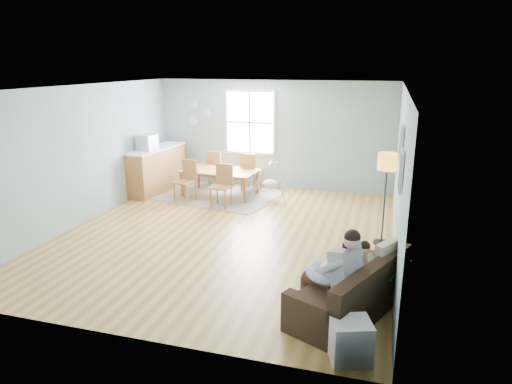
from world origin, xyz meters
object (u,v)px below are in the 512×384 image
(storage_cube, at_px, (350,341))
(dining_table, at_px, (219,183))
(father, at_px, (336,271))
(chair_se, at_px, (222,183))
(monitor, at_px, (147,143))
(baby_swing, at_px, (270,183))
(chair_sw, at_px, (187,178))
(chair_nw, at_px, (216,167))
(toddler, at_px, (357,262))
(counter, at_px, (157,169))
(chair_ne, at_px, (250,170))
(floor_lamp, at_px, (387,169))
(sofa, at_px, (353,295))

(storage_cube, relative_size, dining_table, 0.29)
(father, bearing_deg, chair_se, 126.37)
(father, height_order, monitor, monitor)
(storage_cube, xyz_separation_m, monitor, (-5.26, 5.18, 1.05))
(storage_cube, xyz_separation_m, baby_swing, (-2.33, 5.58, 0.16))
(chair_sw, relative_size, chair_se, 1.01)
(chair_nw, bearing_deg, chair_se, -64.12)
(toddler, bearing_deg, father, -120.36)
(counter, xyz_separation_m, monitor, (-0.01, -0.37, 0.72))
(monitor, bearing_deg, chair_ne, 22.41)
(monitor, bearing_deg, storage_cube, -44.60)
(floor_lamp, xyz_separation_m, monitor, (-5.51, 1.67, -0.07))
(father, distance_m, chair_sw, 5.73)
(storage_cube, xyz_separation_m, chair_se, (-3.23, 4.82, 0.30))
(father, xyz_separation_m, chair_nw, (-3.68, 5.50, -0.12))
(storage_cube, relative_size, baby_swing, 0.54)
(father, relative_size, dining_table, 0.69)
(toddler, height_order, dining_table, toddler)
(baby_swing, bearing_deg, counter, -179.50)
(toddler, distance_m, chair_se, 4.85)
(baby_swing, bearing_deg, dining_table, -178.70)
(storage_cube, xyz_separation_m, chair_nw, (-3.94, 6.28, 0.31))
(baby_swing, bearing_deg, chair_sw, -161.88)
(chair_ne, distance_m, baby_swing, 0.87)
(chair_ne, bearing_deg, counter, -165.98)
(floor_lamp, bearing_deg, chair_se, 159.49)
(father, relative_size, floor_lamp, 0.76)
(dining_table, height_order, baby_swing, baby_swing)
(sofa, xyz_separation_m, father, (-0.21, -0.19, 0.39))
(chair_ne, height_order, baby_swing, chair_ne)
(chair_se, relative_size, chair_ne, 0.96)
(chair_ne, height_order, monitor, monitor)
(father, distance_m, counter, 6.90)
(toddler, distance_m, dining_table, 5.64)
(chair_sw, height_order, counter, counter)
(storage_cube, height_order, dining_table, dining_table)
(chair_se, distance_m, chair_ne, 1.32)
(floor_lamp, relative_size, monitor, 3.66)
(chair_sw, relative_size, monitor, 2.13)
(chair_nw, distance_m, baby_swing, 1.76)
(storage_cube, height_order, chair_sw, chair_sw)
(chair_sw, distance_m, chair_ne, 1.62)
(toddler, distance_m, chair_nw, 6.43)
(counter, relative_size, baby_swing, 2.08)
(chair_nw, height_order, chair_ne, chair_ne)
(father, xyz_separation_m, chair_se, (-2.97, 4.03, -0.12))
(father, bearing_deg, toddler, 59.64)
(storage_cube, height_order, monitor, monitor)
(father, height_order, baby_swing, father)
(chair_nw, xyz_separation_m, baby_swing, (1.61, -0.70, -0.15))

